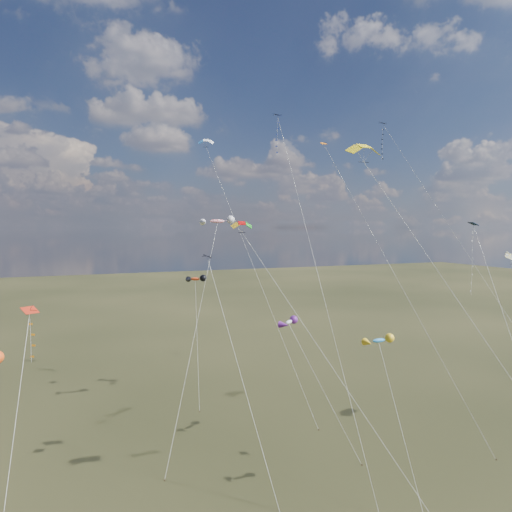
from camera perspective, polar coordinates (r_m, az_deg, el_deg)
name	(u,v)px	position (r m, az deg, el deg)	size (l,w,h in m)	color
diamond_black_high	(393,156)	(73.50, 16.75, 11.90)	(11.71, 23.14, 38.11)	black
diamond_navy_tall	(283,153)	(55.34, 3.34, 12.72)	(2.79, 24.54, 35.79)	#091146
diamond_black_mid	(229,333)	(37.04, -3.38, -9.58)	(2.42, 14.40, 19.58)	black
diamond_red_low	(29,347)	(36.72, -26.54, -10.19)	(2.16, 14.06, 16.21)	red
diamond_navy_right	(476,270)	(42.33, 25.84, -1.58)	(6.13, 15.77, 22.41)	#0B1D4A
diamond_orange_center	(375,238)	(53.07, 14.66, 2.23)	(8.38, 19.55, 32.43)	orange
parafoil_yellow	(365,147)	(37.61, 13.46, 13.06)	(11.29, 17.08, 28.99)	yellow
parafoil_blue_white	(207,142)	(68.56, -6.18, 13.96)	(7.33, 23.93, 35.21)	blue
parafoil_striped	(512,255)	(56.43, 29.31, 0.11)	(4.20, 13.78, 19.69)	yellow
parafoil_tricolor	(244,226)	(40.68, -1.56, 3.81)	(10.19, 17.89, 22.81)	gold
novelty_orange_black	(195,279)	(62.21, -7.61, -2.91)	(3.05, 9.35, 15.57)	red
novelty_white_purple	(289,322)	(47.67, 4.17, -8.28)	(5.14, 8.90, 12.66)	silver
novelty_redwhite_stripe	(217,222)	(55.25, -4.86, 4.29)	(11.19, 15.12, 23.32)	red
novelty_blue_yellow	(379,341)	(38.59, 15.14, -10.26)	(2.36, 7.95, 13.31)	#2680CB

